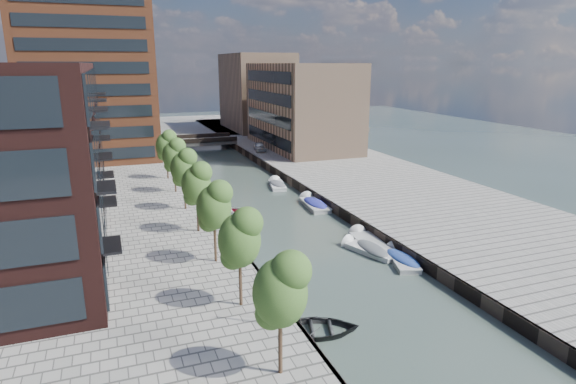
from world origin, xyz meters
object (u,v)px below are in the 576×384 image
sloop_4 (195,187)px  car (260,147)px  tree_0 (280,288)px  bridge (198,141)px  tree_2 (214,204)px  tree_5 (174,154)px  tree_1 (239,237)px  sloop_3 (224,214)px  motorboat_3 (313,204)px  sloop_1 (317,333)px  motorboat_1 (367,249)px  motorboat_2 (367,242)px  sloop_2 (219,214)px  motorboat_0 (401,259)px  tree_3 (196,182)px  tree_6 (166,144)px  motorboat_4 (277,185)px  tree_4 (183,166)px

sloop_4 → car: 21.32m
car → tree_0: bearing=-96.8°
bridge → tree_0: tree_0 is taller
tree_2 → tree_5: 21.00m
sloop_4 → tree_1: bearing=-165.6°
sloop_3 → motorboat_3: 9.80m
sloop_1 → sloop_3: bearing=16.6°
bridge → motorboat_1: 54.33m
sloop_3 → sloop_4: (-0.72, 12.38, 0.00)m
motorboat_2 → tree_0: bearing=-131.0°
tree_2 → sloop_2: 15.43m
sloop_2 → motorboat_0: size_ratio=0.88×
motorboat_0 → motorboat_3: (-0.44, 16.16, 0.03)m
tree_0 → sloop_4: 40.83m
tree_1 → tree_3: 14.00m
tree_5 → motorboat_2: size_ratio=1.06×
tree_2 → motorboat_0: size_ratio=1.17×
motorboat_0 → tree_5: bearing=120.6°
tree_0 → tree_6: 42.00m
bridge → motorboat_3: bridge is taller
tree_1 → sloop_4: size_ratio=1.48×
sloop_4 → motorboat_3: bearing=-121.3°
tree_0 → sloop_2: size_ratio=1.33×
tree_1 → tree_5: 28.00m
bridge → car: bearing=-54.1°
motorboat_4 → car: 20.14m
tree_2 → sloop_4: bearing=83.3°
tree_6 → motorboat_3: 20.59m
tree_3 → motorboat_4: (12.77, 16.03, -5.11)m
motorboat_1 → motorboat_3: (1.07, 13.56, 0.03)m
sloop_2 → sloop_3: 0.53m
sloop_4 → motorboat_2: 26.95m
tree_1 → motorboat_0: (14.04, 4.23, -5.11)m
sloop_3 → car: bearing=-22.6°
tree_1 → sloop_1: bearing=-39.3°
motorboat_3 → car: bearing=84.0°
tree_4 → motorboat_1: (12.53, -14.17, -5.11)m
tree_3 → sloop_2: (3.31, 7.10, -5.31)m
sloop_3 → tree_3: bearing=152.8°
sloop_3 → motorboat_3: (9.78, -0.59, 0.23)m
sloop_4 → motorboat_2: bearing=-137.8°
tree_3 → sloop_2: bearing=65.0°
tree_2 → tree_3: 7.00m
sloop_3 → motorboat_3: motorboat_3 is taller
bridge → motorboat_4: bridge is taller
tree_1 → sloop_2: 22.01m
sloop_4 → tree_3: bearing=-169.4°
sloop_2 → motorboat_2: (10.13, -12.63, 0.11)m
tree_4 → sloop_3: (3.82, -0.01, -5.31)m
tree_0 → tree_3: 21.00m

